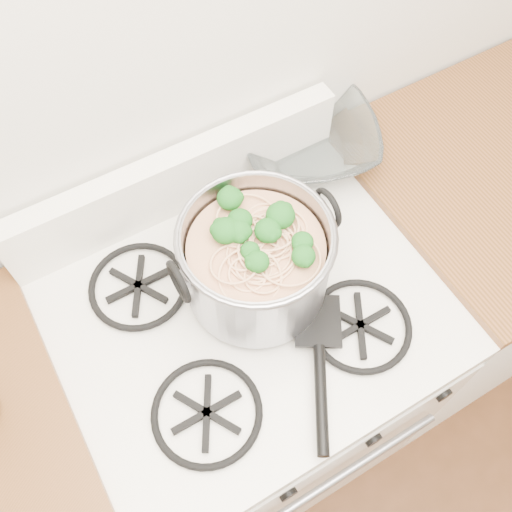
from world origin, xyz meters
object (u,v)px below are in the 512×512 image
object	(u,v)px
spatula	(318,319)
glass_bowl	(307,145)
gas_range	(250,382)
stock_pot	(256,261)

from	to	relation	value
spatula	glass_bowl	distance (m)	0.44
gas_range	spatula	size ratio (longest dim) A/B	2.98
stock_pot	spatula	distance (m)	0.17
spatula	glass_bowl	xyz separation A→B (m)	(0.22, 0.38, 0.00)
stock_pot	gas_range	bearing A→B (deg)	-139.70
spatula	glass_bowl	bearing A→B (deg)	91.25
stock_pot	glass_bowl	xyz separation A→B (m)	(0.28, 0.25, -0.08)
gas_range	glass_bowl	xyz separation A→B (m)	(0.32, 0.28, 0.50)
gas_range	spatula	xyz separation A→B (m)	(0.10, -0.10, 0.50)
spatula	glass_bowl	size ratio (longest dim) A/B	2.47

